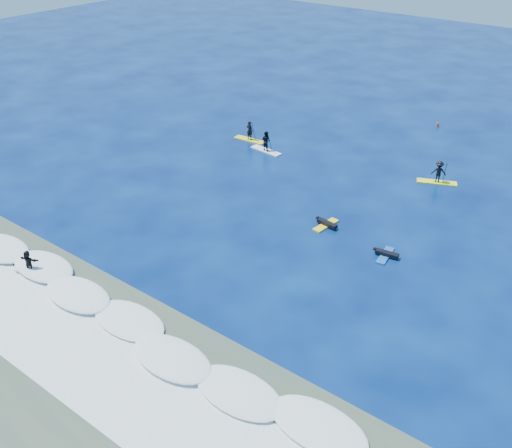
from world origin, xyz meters
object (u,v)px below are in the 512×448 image
Objects in this scene: sup_paddler_center at (266,143)px; sup_paddler_right at (438,173)px; marker_buoy at (438,124)px; prone_paddler_near at (326,224)px; wave_surfer at (29,262)px; prone_paddler_far at (386,254)px; sup_paddler_left at (250,134)px.

sup_paddler_center is 15.06m from sup_paddler_right.
sup_paddler_center is 5.53× the size of marker_buoy.
sup_paddler_center is 13.70m from prone_paddler_near.
wave_surfer is 3.72× the size of marker_buoy.
sup_paddler_center is at bearing -123.39° from marker_buoy.
marker_buoy reaches higher than prone_paddler_near.
sup_paddler_right is at bearing -68.28° from marker_buoy.
marker_buoy is (-6.20, 24.07, 0.10)m from prone_paddler_far.
prone_paddler_near is 5.14m from prone_paddler_far.
sup_paddler_left is 18.91m from marker_buoy.
prone_paddler_near is 19.64m from wave_surfer.
wave_surfer is at bearing 124.13° from prone_paddler_far.
sup_paddler_center is 18.49m from prone_paddler_far.
sup_paddler_center is (2.71, -1.10, 0.14)m from sup_paddler_left.
sup_paddler_left reaches higher than marker_buoy.
wave_surfer is 40.38m from marker_buoy.
prone_paddler_near is 3.99× the size of marker_buoy.
sup_paddler_center is 23.91m from wave_surfer.
sup_paddler_center reaches higher than wave_surfer.
sup_paddler_left is at bearing 53.93° from prone_paddler_far.
wave_surfer reaches higher than prone_paddler_far.
sup_paddler_left is at bearing 163.92° from sup_paddler_center.
prone_paddler_near is at bearing -131.32° from sup_paddler_right.
prone_paddler_far is at bearing 22.11° from wave_surfer.
sup_paddler_right is (17.43, 2.10, 0.17)m from sup_paddler_left.
sup_paddler_right is 31.01m from wave_surfer.
sup_paddler_left is 1.46× the size of wave_surfer.
sup_paddler_left is 21.39m from prone_paddler_far.
sup_paddler_left is at bearing -132.12° from marker_buoy.
prone_paddler_near is at bearing 71.17° from prone_paddler_far.
sup_paddler_right is at bearing -1.25° from prone_paddler_far.
sup_paddler_center is 1.38× the size of prone_paddler_near.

